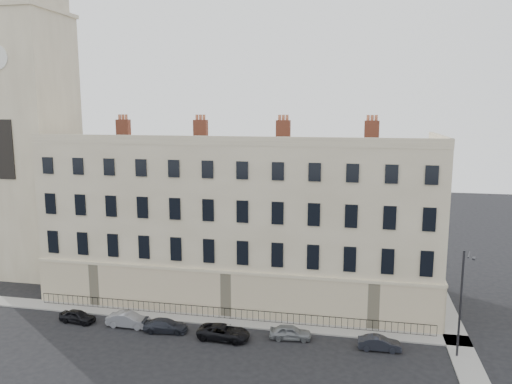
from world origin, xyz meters
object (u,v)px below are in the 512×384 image
at_px(car_c, 166,326).
at_px(car_e, 290,332).
at_px(car_a, 78,316).
at_px(car_d, 224,332).
at_px(streetlamp, 462,299).
at_px(car_f, 379,343).
at_px(car_b, 128,320).

xyz_separation_m(car_c, car_e, (10.17, 0.75, 0.03)).
xyz_separation_m(car_a, car_d, (13.09, -0.56, 0.04)).
distance_m(car_d, streetlamp, 18.03).
relative_size(car_c, car_e, 1.10).
bearing_deg(streetlamp, car_d, -163.42).
bearing_deg(streetlamp, car_c, -164.69).
relative_size(car_c, streetlamp, 0.45).
xyz_separation_m(car_f, streetlamp, (5.58, -0.09, 3.96)).
height_order(car_b, car_d, car_b).
bearing_deg(car_b, car_f, -89.31).
xyz_separation_m(car_a, car_c, (8.08, -0.22, -0.01)).
xyz_separation_m(car_c, car_f, (17.02, 0.30, -0.00)).
height_order(car_a, streetlamp, streetlamp).
bearing_deg(car_f, streetlamp, -92.62).
bearing_deg(car_a, car_d, -86.41).
relative_size(car_a, car_b, 0.87).
distance_m(car_c, car_f, 17.02).
height_order(car_e, streetlamp, streetlamp).
bearing_deg(car_d, car_c, 89.23).
xyz_separation_m(car_b, car_d, (8.44, -0.63, -0.02)).
xyz_separation_m(car_a, car_f, (25.09, 0.08, -0.01)).
height_order(car_b, car_f, car_b).
xyz_separation_m(car_b, car_c, (3.43, -0.29, -0.07)).
height_order(car_a, car_d, car_d).
relative_size(car_e, car_f, 1.03).
xyz_separation_m(car_c, car_d, (5.01, -0.34, 0.05)).
bearing_deg(car_f, car_c, 89.28).
relative_size(car_b, car_e, 1.10).
relative_size(car_a, car_d, 0.76).
bearing_deg(car_b, streetlamp, -89.50).
xyz_separation_m(car_a, car_b, (4.65, 0.07, 0.06)).
height_order(car_a, car_e, car_e).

